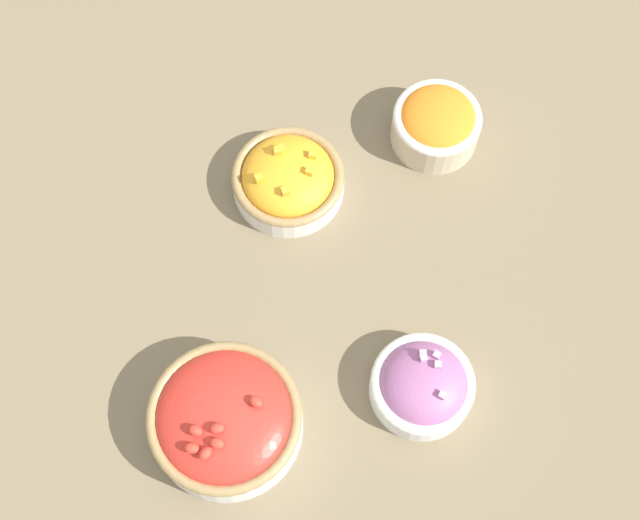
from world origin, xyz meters
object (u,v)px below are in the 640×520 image
Objects in this scene: bowl_red_onion at (422,385)px; bowl_cherry_tomatoes at (225,419)px; bowl_squash at (288,179)px; bowl_carrots at (436,123)px.

bowl_cherry_tomatoes reaches higher than bowl_red_onion.
bowl_squash is (-0.27, -0.12, -0.00)m from bowl_red_onion.
bowl_cherry_tomatoes is at bearing -86.17° from bowl_red_onion.
bowl_carrots reaches higher than bowl_red_onion.
bowl_cherry_tomatoes is (0.01, -0.22, 0.01)m from bowl_red_onion.
bowl_carrots reaches higher than bowl_squash.
bowl_squash is at bearing -156.25° from bowl_red_onion.
bowl_carrots is (-0.32, 0.07, 0.01)m from bowl_red_onion.
bowl_cherry_tomatoes is at bearing -18.93° from bowl_squash.
bowl_squash is at bearing -75.20° from bowl_carrots.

